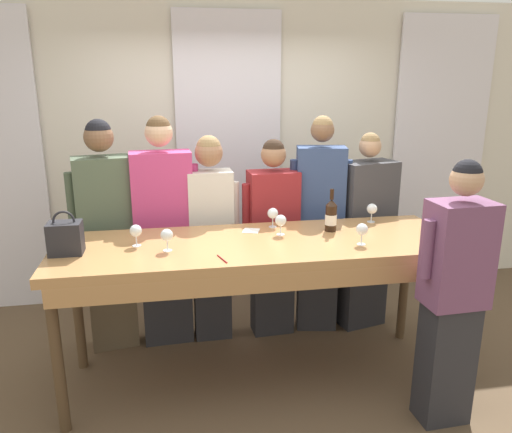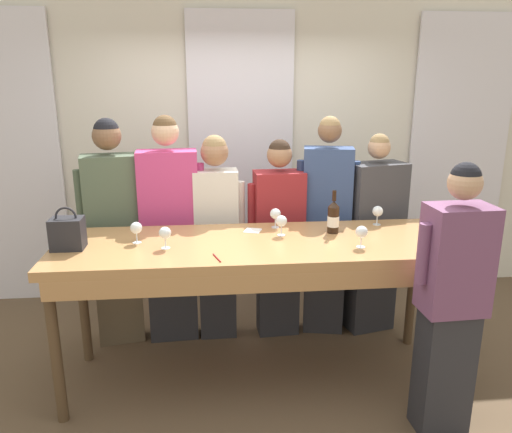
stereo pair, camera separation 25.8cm
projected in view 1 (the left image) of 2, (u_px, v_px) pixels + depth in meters
The scene contains 23 objects.
ground_plane at pixel (258, 376), 3.64m from camera, with size 18.00×18.00×0.00m, color brown.
wall_back at pixel (228, 153), 4.80m from camera, with size 12.00×0.06×2.80m.
curtain_panel_center at pixel (229, 160), 4.76m from camera, with size 0.98×0.03×2.69m.
curtain_panel_right at pixel (438, 154), 5.12m from camera, with size 0.98×0.03×2.69m.
tasting_bar at pixel (259, 255), 3.37m from camera, with size 2.70×0.86×1.04m.
wine_bottle at pixel (331, 216), 3.56m from camera, with size 0.08×0.08×0.31m.
handbag at pixel (65, 237), 3.10m from camera, with size 0.20×0.15×0.28m.
wine_glass_front_left at pixel (136, 231), 3.24m from camera, with size 0.08×0.08×0.14m.
wine_glass_front_mid at pixel (372, 209), 3.78m from camera, with size 0.08×0.08×0.14m.
wine_glass_front_right at pixel (362, 230), 3.27m from camera, with size 0.08×0.08×0.14m.
wine_glass_center_left at pixel (167, 236), 3.15m from camera, with size 0.08×0.08×0.14m.
wine_glass_center_mid at pixel (273, 214), 3.65m from camera, with size 0.08×0.08×0.14m.
wine_glass_center_right at pixel (281, 221), 3.47m from camera, with size 0.08×0.08×0.14m.
wine_glass_back_left at pixel (71, 230), 3.27m from camera, with size 0.08×0.08×0.14m.
napkin at pixel (251, 231), 3.59m from camera, with size 0.14×0.14×0.00m.
pen at pixel (222, 259), 3.03m from camera, with size 0.05×0.14×0.01m.
guest_olive_jacket at pixel (107, 235), 3.83m from camera, with size 0.54×0.32×1.82m.
guest_pink_top at pixel (164, 231), 3.91m from camera, with size 0.57×0.26×1.84m.
guest_cream_sweater at pixel (211, 234), 3.98m from camera, with size 0.46×0.22×1.68m.
guest_striped_shirt at pixel (273, 237), 4.08m from camera, with size 0.51×0.26×1.65m.
guest_navy_coat at pixel (319, 224), 4.12m from camera, with size 0.50×0.28×1.82m.
guest_beige_cap at pixel (365, 233), 4.21m from camera, with size 0.57×0.36×1.68m.
host_pouring at pixel (453, 295), 2.98m from camera, with size 0.47×0.26×1.67m.
Camera 1 is at (-0.57, -3.14, 2.12)m, focal length 35.00 mm.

